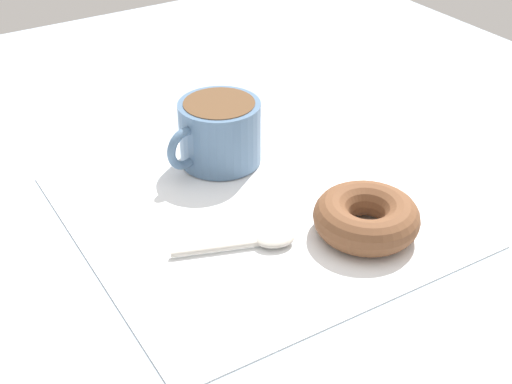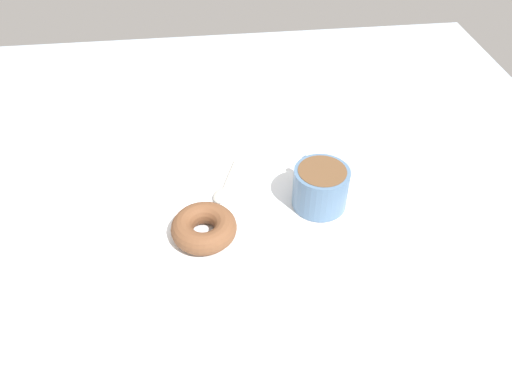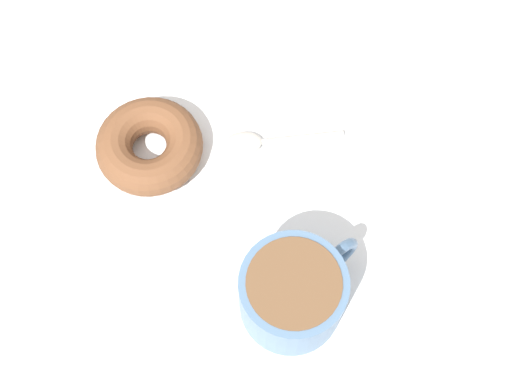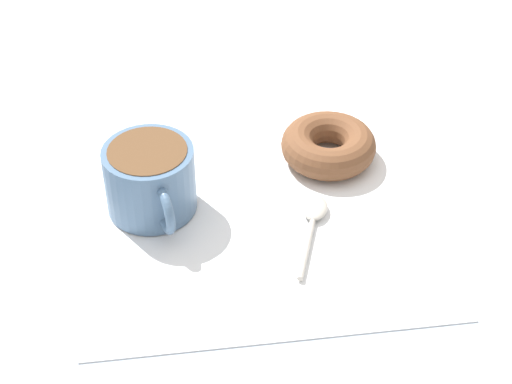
{
  "view_description": "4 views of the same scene",
  "coord_description": "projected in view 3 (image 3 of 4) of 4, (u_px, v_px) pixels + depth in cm",
  "views": [
    {
      "loc": [
        50.94,
        -27.75,
        40.31
      ],
      "look_at": [
        1.92,
        2.93,
        2.3
      ],
      "focal_mm": 50.0,
      "sensor_mm": 36.0,
      "label": 1
    },
    {
      "loc": [
        9.03,
        61.79,
        56.61
      ],
      "look_at": [
        1.92,
        2.93,
        2.3
      ],
      "focal_mm": 35.0,
      "sensor_mm": 36.0,
      "label": 2
    },
    {
      "loc": [
        -20.72,
        14.31,
        60.75
      ],
      "look_at": [
        1.92,
        2.93,
        2.3
      ],
      "focal_mm": 50.0,
      "sensor_mm": 36.0,
      "label": 3
    },
    {
      "loc": [
        -7.57,
        -59.72,
        56.31
      ],
      "look_at": [
        1.92,
        2.93,
        2.3
      ],
      "focal_mm": 60.0,
      "sensor_mm": 36.0,
      "label": 4
    }
  ],
  "objects": [
    {
      "name": "napkin",
      "position": [
        256.0,
        201.0,
        0.66
      ],
      "size": [
        34.65,
        34.65,
        0.3
      ],
      "primitive_type": "cube",
      "rotation": [
        0.0,
        0.0,
        -0.02
      ],
      "color": "white",
      "rests_on": "ground_plane"
    },
    {
      "name": "coffee_cup",
      "position": [
        294.0,
        293.0,
        0.58
      ],
      "size": [
        8.8,
        11.47,
        6.96
      ],
      "color": "slate",
      "rests_on": "napkin"
    },
    {
      "name": "donut",
      "position": [
        149.0,
        146.0,
        0.66
      ],
      "size": [
        9.98,
        9.98,
        3.42
      ],
      "primitive_type": "torus",
      "color": "brown",
      "rests_on": "napkin"
    },
    {
      "name": "ground_plane",
      "position": [
        293.0,
        210.0,
        0.67
      ],
      "size": [
        120.0,
        120.0,
        2.0
      ],
      "primitive_type": "cube",
      "color": "#99A8B7"
    },
    {
      "name": "spoon",
      "position": [
        257.0,
        142.0,
        0.68
      ],
      "size": [
        5.27,
        11.26,
        0.9
      ],
      "color": "#B7B2A8",
      "rests_on": "napkin"
    }
  ]
}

